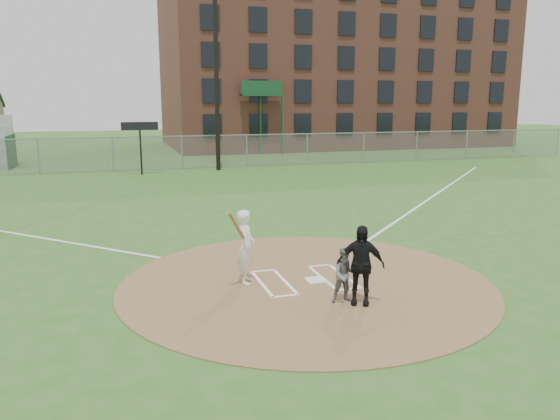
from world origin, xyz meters
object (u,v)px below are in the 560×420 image
object	(u,v)px
catcher	(345,275)
batter_at_plate	(246,247)
home_plate	(316,280)
umpire	(360,265)

from	to	relation	value
catcher	batter_at_plate	size ratio (longest dim) A/B	0.64
home_plate	catcher	world-z (taller)	catcher
batter_at_plate	catcher	bearing A→B (deg)	-46.92
home_plate	catcher	size ratio (longest dim) A/B	0.40
home_plate	catcher	xyz separation A→B (m)	(0.09, -1.41, 0.55)
catcher	batter_at_plate	distance (m)	2.42
home_plate	umpire	distance (m)	1.81
catcher	batter_at_plate	xyz separation A→B (m)	(-1.64, 1.76, 0.27)
home_plate	batter_at_plate	size ratio (longest dim) A/B	0.26
catcher	umpire	size ratio (longest dim) A/B	0.70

